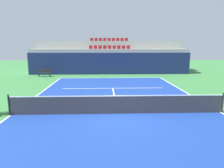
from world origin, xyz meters
TOP-DOWN VIEW (x-y plane):
  - ground_plane at (0.00, 0.00)m, footprint 80.00×80.00m
  - court_surface at (0.00, 0.00)m, footprint 11.00×24.00m
  - baseline_far at (0.00, 11.95)m, footprint 11.00×0.10m
  - sideline_left at (-5.45, 0.00)m, footprint 0.10×24.00m
  - sideline_right at (5.45, 0.00)m, footprint 0.10×24.00m
  - service_line_far at (0.00, 6.40)m, footprint 8.26×0.10m
  - centre_service_line at (0.00, 3.20)m, footprint 0.10×6.40m
  - back_wall at (0.00, 14.86)m, footprint 19.74×0.30m
  - stands_tier_lower at (0.00, 16.21)m, footprint 19.74×2.40m
  - stands_tier_upper at (0.00, 18.61)m, footprint 19.74×2.40m
  - seating_row_lower at (-0.00, 16.31)m, footprint 5.25×0.44m
  - seating_row_upper at (-0.00, 18.71)m, footprint 5.25×0.44m
  - tennis_net at (0.00, 0.00)m, footprint 11.08×0.08m
  - player_bench at (-7.53, 13.28)m, footprint 1.50×0.40m

SIDE VIEW (x-z plane):
  - ground_plane at x=0.00m, z-range 0.00..0.00m
  - court_surface at x=0.00m, z-range 0.00..0.01m
  - baseline_far at x=0.00m, z-range 0.01..0.01m
  - sideline_left at x=-5.45m, z-range 0.01..0.01m
  - sideline_right at x=5.45m, z-range 0.01..0.01m
  - service_line_far at x=0.00m, z-range 0.01..0.01m
  - centre_service_line at x=0.00m, z-range 0.01..0.01m
  - player_bench at x=-7.53m, z-range 0.08..0.93m
  - tennis_net at x=0.00m, z-range -0.03..1.04m
  - back_wall at x=0.00m, z-range 0.00..2.63m
  - stands_tier_lower at x=0.00m, z-range 0.00..3.08m
  - stands_tier_upper at x=0.00m, z-range 0.00..4.10m
  - seating_row_lower at x=0.00m, z-range 2.99..3.43m
  - seating_row_upper at x=0.00m, z-range 4.00..4.44m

